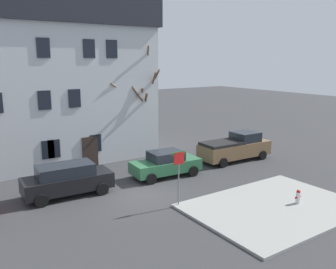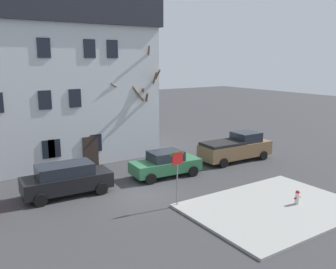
{
  "view_description": "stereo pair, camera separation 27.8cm",
  "coord_description": "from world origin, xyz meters",
  "px_view_note": "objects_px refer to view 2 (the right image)",
  "views": [
    {
      "loc": [
        -9.15,
        -16.28,
        7.28
      ],
      "look_at": [
        3.39,
        2.36,
        2.58
      ],
      "focal_mm": 38.3,
      "sensor_mm": 36.0,
      "label": 1
    },
    {
      "loc": [
        -8.92,
        -16.43,
        7.28
      ],
      "look_at": [
        3.39,
        2.36,
        2.58
      ],
      "focal_mm": 38.3,
      "sensor_mm": 36.0,
      "label": 2
    }
  ],
  "objects_px": {
    "tree_bare_near": "(112,116)",
    "tree_bare_mid": "(135,118)",
    "street_sign_pole": "(177,169)",
    "bicycle_leaning": "(4,171)",
    "tree_bare_far": "(141,100)",
    "fire_hydrant": "(297,197)",
    "pickup_truck_brown": "(236,147)",
    "car_black_wagon": "(67,179)",
    "building_main": "(60,79)",
    "car_green_sedan": "(166,164)"
  },
  "relations": [
    {
      "from": "building_main",
      "to": "tree_bare_far",
      "type": "height_order",
      "value": "building_main"
    },
    {
      "from": "pickup_truck_brown",
      "to": "bicycle_leaning",
      "type": "height_order",
      "value": "pickup_truck_brown"
    },
    {
      "from": "building_main",
      "to": "tree_bare_far",
      "type": "distance_m",
      "value": 6.15
    },
    {
      "from": "tree_bare_near",
      "to": "bicycle_leaning",
      "type": "height_order",
      "value": "tree_bare_near"
    },
    {
      "from": "bicycle_leaning",
      "to": "car_black_wagon",
      "type": "bearing_deg",
      "value": -65.62
    },
    {
      "from": "tree_bare_mid",
      "to": "fire_hydrant",
      "type": "distance_m",
      "value": 13.46
    },
    {
      "from": "car_green_sedan",
      "to": "car_black_wagon",
      "type": "bearing_deg",
      "value": 177.88
    },
    {
      "from": "car_green_sedan",
      "to": "bicycle_leaning",
      "type": "distance_m",
      "value": 10.21
    },
    {
      "from": "tree_bare_mid",
      "to": "fire_hydrant",
      "type": "relative_size",
      "value": 8.81
    },
    {
      "from": "tree_bare_far",
      "to": "bicycle_leaning",
      "type": "distance_m",
      "value": 10.58
    },
    {
      "from": "street_sign_pole",
      "to": "car_black_wagon",
      "type": "bearing_deg",
      "value": 131.84
    },
    {
      "from": "building_main",
      "to": "bicycle_leaning",
      "type": "xyz_separation_m",
      "value": [
        -4.72,
        -2.85,
        -5.53
      ]
    },
    {
      "from": "tree_bare_near",
      "to": "tree_bare_mid",
      "type": "relative_size",
      "value": 1.12
    },
    {
      "from": "fire_hydrant",
      "to": "bicycle_leaning",
      "type": "bearing_deg",
      "value": 131.58
    },
    {
      "from": "tree_bare_near",
      "to": "tree_bare_far",
      "type": "xyz_separation_m",
      "value": [
        2.16,
        -0.56,
        1.11
      ]
    },
    {
      "from": "tree_bare_near",
      "to": "street_sign_pole",
      "type": "bearing_deg",
      "value": -96.5
    },
    {
      "from": "tree_bare_far",
      "to": "tree_bare_near",
      "type": "bearing_deg",
      "value": 165.53
    },
    {
      "from": "building_main",
      "to": "tree_bare_mid",
      "type": "bearing_deg",
      "value": -31.89
    },
    {
      "from": "pickup_truck_brown",
      "to": "tree_bare_mid",
      "type": "bearing_deg",
      "value": 137.24
    },
    {
      "from": "tree_bare_mid",
      "to": "street_sign_pole",
      "type": "distance_m",
      "value": 10.23
    },
    {
      "from": "street_sign_pole",
      "to": "tree_bare_far",
      "type": "bearing_deg",
      "value": 70.94
    },
    {
      "from": "building_main",
      "to": "tree_bare_near",
      "type": "height_order",
      "value": "building_main"
    },
    {
      "from": "car_green_sedan",
      "to": "street_sign_pole",
      "type": "height_order",
      "value": "street_sign_pole"
    },
    {
      "from": "street_sign_pole",
      "to": "bicycle_leaning",
      "type": "distance_m",
      "value": 11.89
    },
    {
      "from": "tree_bare_near",
      "to": "car_green_sedan",
      "type": "height_order",
      "value": "tree_bare_near"
    },
    {
      "from": "tree_bare_far",
      "to": "fire_hydrant",
      "type": "relative_size",
      "value": 11.58
    },
    {
      "from": "tree_bare_mid",
      "to": "pickup_truck_brown",
      "type": "distance_m",
      "value": 7.82
    },
    {
      "from": "car_black_wagon",
      "to": "street_sign_pole",
      "type": "height_order",
      "value": "street_sign_pole"
    },
    {
      "from": "building_main",
      "to": "car_black_wagon",
      "type": "relative_size",
      "value": 2.76
    },
    {
      "from": "car_black_wagon",
      "to": "fire_hydrant",
      "type": "height_order",
      "value": "car_black_wagon"
    },
    {
      "from": "tree_bare_near",
      "to": "car_black_wagon",
      "type": "height_order",
      "value": "tree_bare_near"
    },
    {
      "from": "building_main",
      "to": "bicycle_leaning",
      "type": "height_order",
      "value": "building_main"
    },
    {
      "from": "fire_hydrant",
      "to": "pickup_truck_brown",
      "type": "bearing_deg",
      "value": 67.22
    },
    {
      "from": "car_green_sedan",
      "to": "tree_bare_far",
      "type": "bearing_deg",
      "value": 77.27
    },
    {
      "from": "car_black_wagon",
      "to": "building_main",
      "type": "bearing_deg",
      "value": 73.62
    },
    {
      "from": "tree_bare_far",
      "to": "bicycle_leaning",
      "type": "height_order",
      "value": "tree_bare_far"
    },
    {
      "from": "building_main",
      "to": "bicycle_leaning",
      "type": "bearing_deg",
      "value": -148.91
    },
    {
      "from": "tree_bare_mid",
      "to": "bicycle_leaning",
      "type": "bearing_deg",
      "value": 179.67
    },
    {
      "from": "tree_bare_near",
      "to": "pickup_truck_brown",
      "type": "relative_size",
      "value": 1.25
    },
    {
      "from": "car_green_sedan",
      "to": "street_sign_pole",
      "type": "bearing_deg",
      "value": -115.97
    },
    {
      "from": "tree_bare_near",
      "to": "street_sign_pole",
      "type": "relative_size",
      "value": 2.47
    },
    {
      "from": "car_green_sedan",
      "to": "fire_hydrant",
      "type": "height_order",
      "value": "car_green_sedan"
    },
    {
      "from": "pickup_truck_brown",
      "to": "bicycle_leaning",
      "type": "distance_m",
      "value": 15.83
    },
    {
      "from": "street_sign_pole",
      "to": "fire_hydrant",
      "type": "bearing_deg",
      "value": -32.58
    },
    {
      "from": "tree_bare_far",
      "to": "fire_hydrant",
      "type": "distance_m",
      "value": 13.54
    },
    {
      "from": "street_sign_pole",
      "to": "tree_bare_mid",
      "type": "bearing_deg",
      "value": 73.53
    },
    {
      "from": "tree_bare_mid",
      "to": "car_black_wagon",
      "type": "distance_m",
      "value": 8.94
    },
    {
      "from": "pickup_truck_brown",
      "to": "tree_bare_far",
      "type": "bearing_deg",
      "value": 136.05
    },
    {
      "from": "car_black_wagon",
      "to": "car_green_sedan",
      "type": "distance_m",
      "value": 6.28
    },
    {
      "from": "car_black_wagon",
      "to": "tree_bare_near",
      "type": "bearing_deg",
      "value": 46.17
    }
  ]
}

